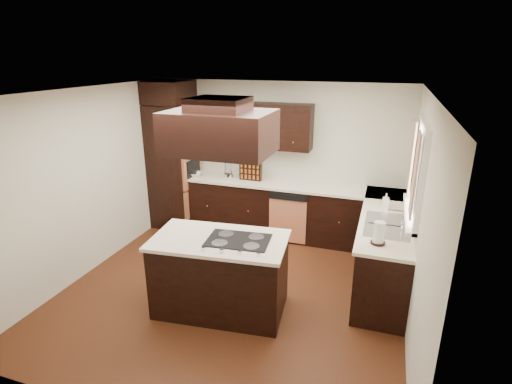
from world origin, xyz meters
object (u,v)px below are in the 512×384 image
(island, at_px, (220,276))
(range_hood, at_px, (220,132))
(oven_column, at_px, (174,166))
(spice_rack, at_px, (251,171))

(island, height_order, range_hood, range_hood)
(oven_column, height_order, range_hood, range_hood)
(oven_column, relative_size, island, 1.43)
(spice_rack, bearing_deg, range_hood, -78.03)
(island, distance_m, spice_rack, 2.35)
(range_hood, xyz_separation_m, spice_rack, (-0.49, 2.34, -1.09))
(oven_column, relative_size, range_hood, 2.02)
(range_hood, height_order, spice_rack, range_hood)
(range_hood, bearing_deg, oven_column, 129.74)
(range_hood, bearing_deg, island, 129.52)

